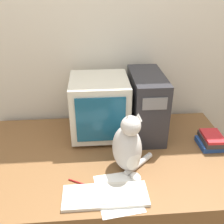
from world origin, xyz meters
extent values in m
cube|color=beige|center=(0.00, 1.02, 1.25)|extent=(7.00, 0.05, 2.50)
cube|color=brown|center=(0.00, 0.48, 0.37)|extent=(1.59, 0.95, 0.75)
cube|color=beige|center=(-0.04, 0.72, 0.76)|extent=(0.26, 0.22, 0.02)
cube|color=beige|center=(-0.04, 0.72, 0.96)|extent=(0.37, 0.37, 0.38)
cube|color=navy|center=(-0.04, 0.53, 0.96)|extent=(0.30, 0.01, 0.29)
cube|color=#28282D|center=(0.27, 0.72, 0.96)|extent=(0.21, 0.44, 0.42)
cube|color=slate|center=(0.27, 0.50, 1.07)|extent=(0.15, 0.01, 0.08)
cube|color=silver|center=(-0.04, 0.13, 0.75)|extent=(0.43, 0.17, 0.02)
cube|color=beige|center=(-0.04, 0.13, 0.76)|extent=(0.39, 0.13, 0.00)
ellipsoid|color=silver|center=(0.09, 0.34, 0.88)|extent=(0.21, 0.23, 0.27)
ellipsoid|color=white|center=(0.12, 0.28, 0.86)|extent=(0.10, 0.08, 0.15)
sphere|color=silver|center=(0.11, 0.31, 1.05)|extent=(0.14, 0.14, 0.11)
cone|color=silver|center=(0.09, 0.31, 1.09)|extent=(0.04, 0.04, 0.04)
cone|color=silver|center=(0.15, 0.33, 1.09)|extent=(0.04, 0.04, 0.04)
ellipsoid|color=white|center=(0.13, 0.24, 0.76)|extent=(0.07, 0.09, 0.04)
cylinder|color=silver|center=(0.17, 0.35, 0.76)|extent=(0.19, 0.18, 0.03)
cube|color=#234793|center=(0.67, 0.51, 0.76)|extent=(0.16, 0.16, 0.03)
cube|color=#383333|center=(0.67, 0.51, 0.80)|extent=(0.14, 0.18, 0.03)
cube|color=red|center=(0.67, 0.51, 0.82)|extent=(0.12, 0.17, 0.02)
cylinder|color=maroon|center=(-0.17, 0.23, 0.75)|extent=(0.13, 0.08, 0.01)
cube|color=white|center=(0.03, 0.15, 0.75)|extent=(0.25, 0.32, 0.00)
camera|label=1|loc=(-0.08, -0.83, 1.75)|focal=42.00mm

